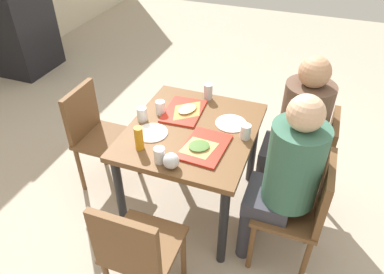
{
  "coord_description": "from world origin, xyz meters",
  "views": [
    {
      "loc": [
        -1.9,
        -0.7,
        2.19
      ],
      "look_at": [
        0.0,
        0.0,
        0.66
      ],
      "focal_mm": 33.97,
      "sensor_mm": 36.0,
      "label": 1
    }
  ],
  "objects": [
    {
      "name": "pizza_slice_a",
      "position": [
        -0.2,
        -0.12,
        0.76
      ],
      "size": [
        0.26,
        0.26,
        0.02
      ],
      "color": "#DBAD60",
      "rests_on": "tray_red_near"
    },
    {
      "name": "pizza_slice_b",
      "position": [
        0.18,
        0.1,
        0.76
      ],
      "size": [
        0.27,
        0.22,
        0.02
      ],
      "color": "#C68C47",
      "rests_on": "tray_red_far"
    },
    {
      "name": "chair_far_side",
      "position": [
        0.0,
        0.81,
        0.51
      ],
      "size": [
        0.4,
        0.4,
        0.86
      ],
      "color": "brown",
      "rests_on": "ground_plane"
    },
    {
      "name": "tray_red_near",
      "position": [
        -0.17,
        -0.15,
        0.74
      ],
      "size": [
        0.37,
        0.28,
        0.02
      ],
      "primitive_type": "cube",
      "rotation": [
        0.0,
        0.0,
        -0.06
      ],
      "color": "red",
      "rests_on": "main_table"
    },
    {
      "name": "person_in_brown_jacket",
      "position": [
        0.24,
        -0.67,
        0.75
      ],
      "size": [
        0.32,
        0.42,
        1.27
      ],
      "color": "#383842",
      "rests_on": "ground_plane"
    },
    {
      "name": "paper_plate_center",
      "position": [
        -0.15,
        0.24,
        0.74
      ],
      "size": [
        0.22,
        0.22,
        0.01
      ],
      "primitive_type": "cylinder",
      "color": "white",
      "rests_on": "main_table"
    },
    {
      "name": "plastic_cup_b",
      "position": [
        0.02,
        -0.37,
        0.79
      ],
      "size": [
        0.07,
        0.07,
        0.1
      ],
      "primitive_type": "cylinder",
      "color": "white",
      "rests_on": "main_table"
    },
    {
      "name": "soda_can",
      "position": [
        0.41,
        0.02,
        0.8
      ],
      "size": [
        0.07,
        0.07,
        0.12
      ],
      "primitive_type": "cylinder",
      "color": "#B7BCC6",
      "rests_on": "main_table"
    },
    {
      "name": "chair_near_right",
      "position": [
        0.24,
        -0.81,
        0.51
      ],
      "size": [
        0.4,
        0.4,
        0.86
      ],
      "color": "brown",
      "rests_on": "ground_plane"
    },
    {
      "name": "plastic_cup_a",
      "position": [
        -0.02,
        0.37,
        0.79
      ],
      "size": [
        0.07,
        0.07,
        0.1
      ],
      "primitive_type": "cylinder",
      "color": "white",
      "rests_on": "main_table"
    },
    {
      "name": "condiment_bottle",
      "position": [
        -0.32,
        0.24,
        0.82
      ],
      "size": [
        0.06,
        0.06,
        0.16
      ],
      "primitive_type": "cylinder",
      "color": "orange",
      "rests_on": "main_table"
    },
    {
      "name": "main_table",
      "position": [
        0.0,
        0.0,
        0.63
      ],
      "size": [
        0.98,
        0.86,
        0.74
      ],
      "color": "brown",
      "rests_on": "ground_plane"
    },
    {
      "name": "chair_left_end",
      "position": [
        -0.87,
        0.0,
        0.51
      ],
      "size": [
        0.4,
        0.4,
        0.86
      ],
      "color": "brown",
      "rests_on": "ground_plane"
    },
    {
      "name": "plastic_cup_d",
      "position": [
        0.1,
        0.28,
        0.79
      ],
      "size": [
        0.07,
        0.07,
        0.1
      ],
      "primitive_type": "cylinder",
      "color": "white",
      "rests_on": "main_table"
    },
    {
      "name": "person_in_red",
      "position": [
        -0.24,
        -0.67,
        0.75
      ],
      "size": [
        0.32,
        0.42,
        1.27
      ],
      "color": "#383842",
      "rests_on": "ground_plane"
    },
    {
      "name": "ground_plane",
      "position": [
        0.0,
        0.0,
        -0.01
      ],
      "size": [
        10.0,
        10.0,
        0.02
      ],
      "primitive_type": "cube",
      "color": "#B7A893"
    },
    {
      "name": "paper_plate_near_edge",
      "position": [
        0.15,
        -0.24,
        0.74
      ],
      "size": [
        0.22,
        0.22,
        0.01
      ],
      "primitive_type": "cylinder",
      "color": "white",
      "rests_on": "main_table"
    },
    {
      "name": "tray_red_far",
      "position": [
        0.17,
        0.13,
        0.74
      ],
      "size": [
        0.37,
        0.28,
        0.02
      ],
      "primitive_type": "cube",
      "rotation": [
        0.0,
        0.0,
        0.06
      ],
      "color": "red",
      "rests_on": "main_table"
    },
    {
      "name": "foil_bundle",
      "position": [
        -0.41,
        -0.02,
        0.79
      ],
      "size": [
        0.1,
        0.1,
        0.1
      ],
      "primitive_type": "sphere",
      "color": "silver",
      "rests_on": "main_table"
    },
    {
      "name": "plastic_cup_c",
      "position": [
        -0.39,
        0.06,
        0.79
      ],
      "size": [
        0.07,
        0.07,
        0.1
      ],
      "primitive_type": "cylinder",
      "color": "white",
      "rests_on": "main_table"
    },
    {
      "name": "chair_near_left",
      "position": [
        -0.24,
        -0.81,
        0.51
      ],
      "size": [
        0.4,
        0.4,
        0.86
      ],
      "color": "brown",
      "rests_on": "ground_plane"
    }
  ]
}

